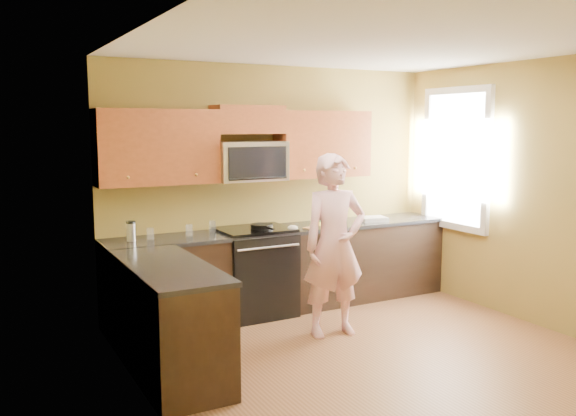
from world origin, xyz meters
TOP-DOWN VIEW (x-y plane):
  - floor at (0.00, 0.00)m, footprint 4.00×4.00m
  - ceiling at (0.00, 0.00)m, footprint 4.00×4.00m
  - wall_back at (0.00, 2.00)m, footprint 4.00×0.00m
  - wall_left at (-2.00, 0.00)m, footprint 0.00×4.00m
  - wall_right at (2.00, 0.00)m, footprint 0.00×4.00m
  - cabinet_back_run at (0.00, 1.70)m, footprint 4.00×0.60m
  - cabinet_left_run at (-1.70, 0.60)m, footprint 0.60×1.60m
  - countertop_back at (0.00, 1.69)m, footprint 4.00×0.62m
  - countertop_left at (-1.69, 0.60)m, footprint 0.62×1.60m
  - stove at (-0.40, 1.68)m, footprint 0.76×0.65m
  - microwave at (-0.40, 1.80)m, footprint 0.76×0.40m
  - upper_cab_left at (-1.39, 1.83)m, footprint 1.22×0.33m
  - upper_cab_right at (0.54, 1.83)m, footprint 1.12×0.33m
  - upper_cab_over_mw at (-0.40, 1.83)m, footprint 0.76×0.33m
  - window at (1.98, 1.20)m, footprint 0.06×1.06m
  - woman at (0.01, 0.75)m, footprint 0.69×0.49m
  - frying_pan at (-0.35, 1.60)m, footprint 0.25×0.42m
  - butter_tub at (0.38, 1.67)m, footprint 0.13×0.13m
  - toast_slice at (0.18, 1.51)m, footprint 0.13×0.13m
  - napkin_a at (-0.04, 1.49)m, footprint 0.11×0.12m
  - napkin_b at (0.69, 1.69)m, footprint 0.16×0.16m
  - dish_towel at (1.11, 1.62)m, footprint 0.35×0.30m
  - travel_mug at (-1.71, 1.73)m, footprint 0.12×0.12m
  - glass_a at (-1.12, 1.71)m, footprint 0.09×0.09m
  - glass_b at (-1.53, 1.71)m, footprint 0.08×0.08m
  - glass_c at (-0.82, 1.83)m, footprint 0.08×0.08m

SIDE VIEW (x-z plane):
  - floor at x=0.00m, z-range 0.00..0.00m
  - cabinet_back_run at x=0.00m, z-range 0.00..0.88m
  - cabinet_left_run at x=-1.70m, z-range 0.00..0.88m
  - stove at x=-0.40m, z-range 0.00..0.95m
  - woman at x=0.01m, z-range 0.00..1.78m
  - countertop_back at x=0.00m, z-range 0.88..0.92m
  - countertop_left at x=-1.69m, z-range 0.88..0.92m
  - butter_tub at x=0.38m, z-range 0.88..0.96m
  - travel_mug at x=-1.71m, z-range 0.82..1.02m
  - toast_slice at x=0.18m, z-range 0.92..0.93m
  - dish_towel at x=1.11m, z-range 0.92..0.97m
  - frying_pan at x=-0.35m, z-range 0.92..0.98m
  - napkin_a at x=-0.04m, z-range 0.92..0.98m
  - napkin_b at x=0.69m, z-range 0.92..0.99m
  - glass_a at x=-1.12m, z-range 0.92..1.04m
  - glass_b at x=-1.53m, z-range 0.92..1.04m
  - glass_c at x=-0.82m, z-range 0.92..1.04m
  - wall_back at x=0.00m, z-range -0.65..3.35m
  - wall_left at x=-2.00m, z-range -0.65..3.35m
  - wall_right at x=2.00m, z-range -0.65..3.35m
  - microwave at x=-0.40m, z-range 1.24..1.66m
  - upper_cab_left at x=-1.39m, z-range 1.07..1.82m
  - upper_cab_right at x=0.54m, z-range 1.07..1.82m
  - window at x=1.98m, z-range 0.82..2.48m
  - upper_cab_over_mw at x=-0.40m, z-range 1.95..2.25m
  - ceiling at x=0.00m, z-range 2.70..2.70m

